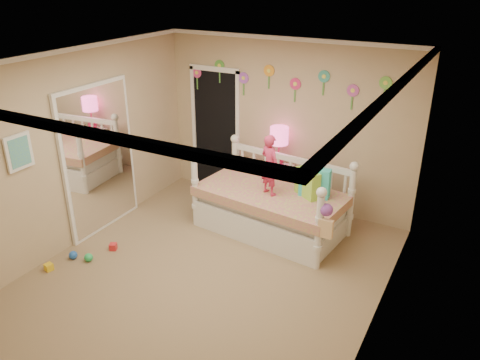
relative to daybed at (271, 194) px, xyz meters
The scene contains 18 objects.
floor 1.46m from the daybed, 98.76° to the right, with size 4.00×4.50×0.01m, color #7F684C.
ceiling 2.44m from the daybed, 98.76° to the right, with size 4.00×4.50×0.01m, color white.
back_wall 1.20m from the daybed, 102.56° to the left, with size 4.00×0.01×2.60m, color tan.
left_wall 2.68m from the daybed, 148.90° to the right, with size 0.01×4.50×2.60m, color tan.
right_wall 2.35m from the daybed, 36.54° to the right, with size 0.01×4.50×2.60m, color tan.
crown_molding 2.42m from the daybed, 98.76° to the right, with size 4.00×4.50×0.06m, color white, non-canonical shape.
daybed is the anchor object (origin of this frame).
pillow_turquoise 0.65m from the daybed, 10.34° to the left, with size 0.41×0.14×0.41m, color #26C29E.
pillow_lime 0.56m from the daybed, ahead, with size 0.40×0.15×0.38m, color #9BDC43.
child 0.50m from the daybed, 82.65° to the right, with size 0.31×0.20×0.85m, color #D02F5A.
nightstand 0.78m from the daybed, 107.35° to the left, with size 0.42×0.32×0.70m, color white.
table_lamp 0.93m from the daybed, 107.35° to the left, with size 0.28×0.28×0.62m.
closet_doorway 1.78m from the daybed, 148.13° to the left, with size 0.90×0.04×2.07m, color black.
flower_decals 1.67m from the daybed, 108.00° to the left, with size 3.40×0.02×0.50m, color #B2668C, non-canonical shape.
mirror_closet 2.45m from the daybed, 154.55° to the right, with size 0.07×1.30×2.10m, color white.
wall_picture 3.27m from the daybed, 134.28° to the right, with size 0.05×0.34×0.42m, color white.
hanging_bag 1.17m from the daybed, 31.43° to the right, with size 0.20×0.16×0.36m, color beige, non-canonical shape.
toy_scatter 2.81m from the daybed, 135.00° to the right, with size 0.80×1.30×0.11m, color #996666, non-canonical shape.
Camera 1 is at (2.70, -4.19, 3.48)m, focal length 35.73 mm.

